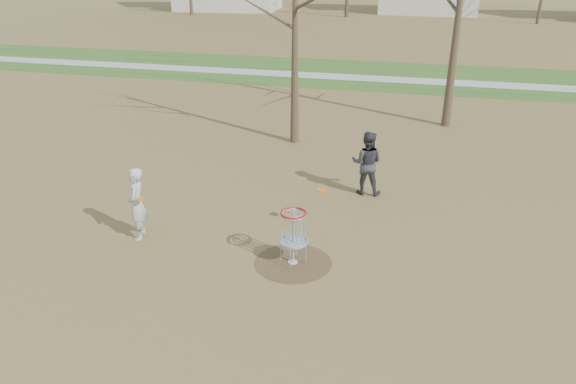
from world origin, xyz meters
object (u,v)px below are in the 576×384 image
object	(u,v)px
disc_grounded	(293,262)
disc_golf_basket	(293,228)
player_standing	(137,204)
player_throwing	(367,163)

from	to	relation	value
disc_grounded	disc_golf_basket	size ratio (longest dim) A/B	0.16
player_standing	player_throwing	size ratio (longest dim) A/B	0.98
player_throwing	player_standing	bearing A→B (deg)	39.82
player_throwing	disc_golf_basket	world-z (taller)	player_throwing
disc_grounded	player_throwing	bearing A→B (deg)	75.46
disc_grounded	disc_golf_basket	distance (m)	0.89
player_standing	disc_grounded	bearing A→B (deg)	68.89
player_standing	disc_grounded	world-z (taller)	player_standing
player_standing	disc_golf_basket	distance (m)	4.04
disc_grounded	disc_golf_basket	xyz separation A→B (m)	(0.01, 0.00, 0.89)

